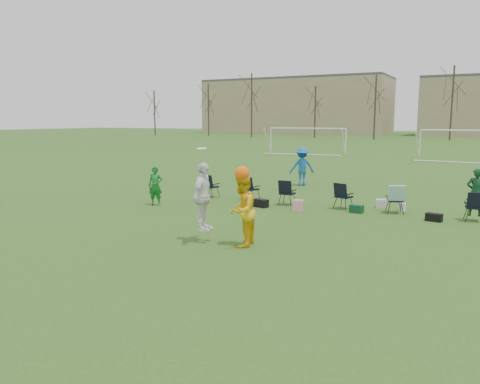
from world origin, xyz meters
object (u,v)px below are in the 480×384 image
Objects in this scene: center_contest at (225,204)px; goal_mid at (470,137)px; goal_left at (307,133)px; fielder_green_near at (155,186)px; fielder_blue at (302,167)px.

center_contest reaches higher than goal_mid.
fielder_green_near is at bearing -86.76° from goal_left.
center_contest is 0.34× the size of goal_mid.
fielder_blue is (3.05, 7.70, 0.19)m from fielder_green_near.
fielder_blue is 0.75× the size of center_contest.
goal_left is (-7.17, 20.78, 0.98)m from fielder_blue.
goal_left is 14.14m from goal_mid.
fielder_blue is at bearing 49.03° from fielder_green_near.
goal_mid is (14.00, -2.00, 0.00)m from goal_left.
goal_mid is (4.72, 30.17, 0.85)m from center_contest.
center_contest reaches higher than fielder_blue.
fielder_blue is 11.58m from center_contest.
fielder_green_near is at bearing 33.49° from fielder_blue.
goal_mid is at bearing 50.15° from fielder_green_near.
fielder_green_near is 8.29m from fielder_blue.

